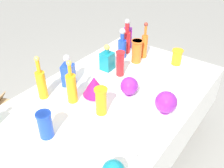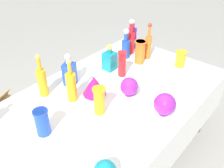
# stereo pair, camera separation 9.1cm
# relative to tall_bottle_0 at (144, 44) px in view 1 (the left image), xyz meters

# --- Properties ---
(ground_plane) EXTENTS (40.00, 40.00, 0.00)m
(ground_plane) POSITION_rel_tall_bottle_0_xyz_m (-0.70, -0.12, -0.90)
(ground_plane) COLOR gray
(display_table) EXTENTS (1.94, 1.20, 0.76)m
(display_table) POSITION_rel_tall_bottle_0_xyz_m (-0.70, -0.17, -0.19)
(display_table) COLOR white
(display_table) RESTS_ON ground
(tall_bottle_0) EXTENTS (0.06, 0.06, 0.37)m
(tall_bottle_0) POSITION_rel_tall_bottle_0_xyz_m (0.00, 0.00, 0.00)
(tall_bottle_0) COLOR orange
(tall_bottle_0) RESTS_ON display_table
(tall_bottle_1) EXTENTS (0.08, 0.08, 0.36)m
(tall_bottle_1) POSITION_rel_tall_bottle_0_xyz_m (-0.02, 0.20, 0.00)
(tall_bottle_1) COLOR red
(tall_bottle_1) RESTS_ON display_table
(tall_bottle_2) EXTENTS (0.08, 0.08, 0.36)m
(tall_bottle_2) POSITION_rel_tall_bottle_0_xyz_m (-0.95, 0.07, -0.01)
(tall_bottle_2) COLOR orange
(tall_bottle_2) RESTS_ON display_table
(tall_bottle_3) EXTENTS (0.07, 0.07, 0.36)m
(tall_bottle_3) POSITION_rel_tall_bottle_0_xyz_m (-1.05, 0.29, -0.01)
(tall_bottle_3) COLOR orange
(tall_bottle_3) RESTS_ON display_table
(tall_bottle_4) EXTENTS (0.08, 0.08, 0.31)m
(tall_bottle_4) POSITION_rel_tall_bottle_0_xyz_m (-0.13, 0.18, -0.02)
(tall_bottle_4) COLOR blue
(tall_bottle_4) RESTS_ON display_table
(square_decanter_0) EXTENTS (0.11, 0.11, 0.25)m
(square_decanter_0) POSITION_rel_tall_bottle_0_xyz_m (-0.41, 0.15, -0.04)
(square_decanter_0) COLOR teal
(square_decanter_0) RESTS_ON display_table
(square_decanter_1) EXTENTS (0.13, 0.13, 0.29)m
(square_decanter_1) POSITION_rel_tall_bottle_0_xyz_m (-0.81, 0.25, -0.02)
(square_decanter_1) COLOR blue
(square_decanter_1) RESTS_ON display_table
(square_decanter_2) EXTENTS (0.12, 0.12, 0.30)m
(square_decanter_2) POSITION_rel_tall_bottle_0_xyz_m (0.12, 0.27, -0.02)
(square_decanter_2) COLOR purple
(square_decanter_2) RESTS_ON display_table
(slender_vase_0) EXTENTS (0.08, 0.08, 0.23)m
(slender_vase_0) POSITION_rel_tall_bottle_0_xyz_m (-0.42, -0.00, -0.02)
(slender_vase_0) COLOR red
(slender_vase_0) RESTS_ON display_table
(slender_vase_1) EXTENTS (0.11, 0.11, 0.15)m
(slender_vase_1) POSITION_rel_tall_bottle_0_xyz_m (0.06, -0.33, -0.06)
(slender_vase_1) COLOR orange
(slender_vase_1) RESTS_ON display_table
(slender_vase_2) EXTENTS (0.11, 0.11, 0.23)m
(slender_vase_2) POSITION_rel_tall_bottle_0_xyz_m (-0.13, 0.01, -0.02)
(slender_vase_2) COLOR orange
(slender_vase_2) RESTS_ON display_table
(slender_vase_3) EXTENTS (0.10, 0.10, 0.19)m
(slender_vase_3) POSITION_rel_tall_bottle_0_xyz_m (-1.32, -0.05, -0.04)
(slender_vase_3) COLOR blue
(slender_vase_3) RESTS_ON display_table
(slender_vase_4) EXTENTS (0.10, 0.10, 0.21)m
(slender_vase_4) POSITION_rel_tall_bottle_0_xyz_m (-0.93, -0.20, -0.03)
(slender_vase_4) COLOR orange
(slender_vase_4) RESTS_ON display_table
(fluted_vase_0) EXTENTS (0.19, 0.19, 0.17)m
(fluted_vase_0) POSITION_rel_tall_bottle_0_xyz_m (-0.79, -0.02, -0.05)
(fluted_vase_0) COLOR #C61972
(fluted_vase_0) RESTS_ON display_table
(round_bowl_1) EXTENTS (0.15, 0.15, 0.15)m
(round_bowl_1) POSITION_rel_tall_bottle_0_xyz_m (-0.62, -0.23, -0.06)
(round_bowl_1) COLOR purple
(round_bowl_1) RESTS_ON display_table
(round_bowl_2) EXTENTS (0.16, 0.16, 0.17)m
(round_bowl_2) POSITION_rel_tall_bottle_0_xyz_m (-0.64, -0.56, -0.05)
(round_bowl_2) COLOR purple
(round_bowl_2) RESTS_ON display_table
(price_tag_left) EXTENTS (0.05, 0.02, 0.04)m
(price_tag_left) POSITION_rel_tall_bottle_0_xyz_m (-1.16, -0.63, -0.12)
(price_tag_left) COLOR white
(price_tag_left) RESTS_ON display_table
(price_tag_center) EXTENTS (0.06, 0.02, 0.04)m
(price_tag_center) POSITION_rel_tall_bottle_0_xyz_m (-0.91, -0.67, -0.12)
(price_tag_center) COLOR white
(price_tag_center) RESTS_ON display_table
(price_tag_right) EXTENTS (0.05, 0.02, 0.03)m
(price_tag_right) POSITION_rel_tall_bottle_0_xyz_m (-0.31, -0.67, -0.12)
(price_tag_right) COLOR white
(price_tag_right) RESTS_ON display_table
(cardboard_box_behind_left) EXTENTS (0.56, 0.49, 0.46)m
(cardboard_box_behind_left) POSITION_rel_tall_bottle_0_xyz_m (-1.20, 0.87, -0.71)
(cardboard_box_behind_left) COLOR tan
(cardboard_box_behind_left) RESTS_ON ground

